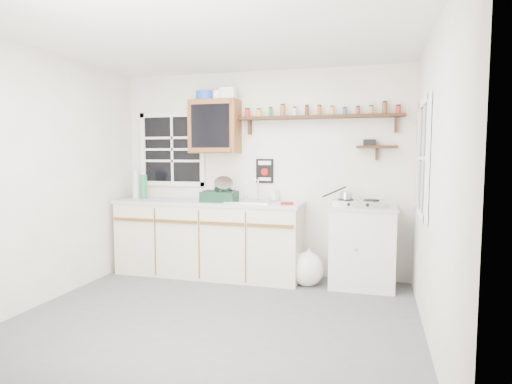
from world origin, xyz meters
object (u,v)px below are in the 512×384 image
upper_cabinet (215,127)px  spice_shelf (318,116)px  hotplate (359,203)px  main_cabinet (209,238)px  dish_rack (221,193)px  right_cabinet (362,246)px

upper_cabinet → spice_shelf: upper_cabinet is taller
hotplate → main_cabinet: bearing=178.1°
spice_shelf → dish_rack: bearing=-168.0°
dish_rack → main_cabinet: bearing=167.7°
right_cabinet → spice_shelf: spice_shelf is taller
main_cabinet → dish_rack: dish_rack is taller
upper_cabinet → hotplate: size_ratio=1.15×
right_cabinet → upper_cabinet: upper_cabinet is taller
upper_cabinet → spice_shelf: bearing=3.1°
right_cabinet → hotplate: 0.49m
upper_cabinet → hotplate: 1.96m
main_cabinet → upper_cabinet: (0.03, 0.14, 1.36)m
right_cabinet → dish_rack: dish_rack is taller
main_cabinet → hotplate: bearing=0.2°
right_cabinet → dish_rack: size_ratio=2.16×
right_cabinet → upper_cabinet: 2.26m
main_cabinet → hotplate: size_ratio=4.09×
main_cabinet → hotplate: 1.85m
upper_cabinet → dish_rack: 0.84m
spice_shelf → dish_rack: spice_shelf is taller
spice_shelf → hotplate: (0.48, -0.21, -0.98)m
spice_shelf → right_cabinet: bearing=-19.3°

